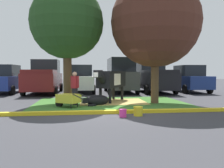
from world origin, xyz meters
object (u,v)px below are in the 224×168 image
(suv_dark_grey, at_px, (120,75))
(shade_tree_left, at_px, (67,23))
(shade_tree_right, at_px, (155,23))
(cow_holstein, at_px, (111,80))
(wheelbarrow, at_px, (68,99))
(person_handler, at_px, (75,87))
(hatchback_white, at_px, (81,79))
(bucket_yellow, at_px, (138,111))
(pickup_truck_black, at_px, (153,77))
(bucket_pink, at_px, (123,113))
(pickup_truck_maroon, at_px, (44,78))
(sedan_blue, at_px, (5,80))
(calf_lying, at_px, (97,100))
(sedan_silver, at_px, (189,79))

(suv_dark_grey, bearing_deg, shade_tree_left, -123.34)
(shade_tree_right, distance_m, cow_holstein, 3.46)
(shade_tree_left, xyz_separation_m, wheelbarrow, (0.12, -1.69, -3.51))
(person_handler, xyz_separation_m, hatchback_white, (0.21, 6.54, 0.17))
(bucket_yellow, distance_m, pickup_truck_black, 9.72)
(cow_holstein, distance_m, wheelbarrow, 2.69)
(bucket_pink, xyz_separation_m, pickup_truck_maroon, (-4.04, 9.33, 0.97))
(bucket_pink, bearing_deg, person_handler, 118.87)
(cow_holstein, height_order, sedan_blue, sedan_blue)
(calf_lying, height_order, hatchback_white, hatchback_white)
(wheelbarrow, distance_m, sedan_blue, 8.77)
(cow_holstein, height_order, hatchback_white, hatchback_white)
(bucket_yellow, bearing_deg, wheelbarrow, 139.46)
(shade_tree_left, bearing_deg, person_handler, -67.84)
(pickup_truck_black, bearing_deg, pickup_truck_maroon, 179.27)
(bucket_pink, xyz_separation_m, bucket_yellow, (0.56, 0.16, 0.03))
(person_handler, xyz_separation_m, suv_dark_grey, (3.11, 6.24, 0.46))
(calf_lying, xyz_separation_m, bucket_yellow, (1.25, -2.60, -0.07))
(wheelbarrow, bearing_deg, pickup_truck_black, 49.81)
(person_handler, relative_size, wheelbarrow, 1.03)
(wheelbarrow, bearing_deg, bucket_pink, -49.83)
(shade_tree_right, xyz_separation_m, wheelbarrow, (-4.05, -0.88, -3.46))
(person_handler, relative_size, bucket_yellow, 4.60)
(shade_tree_left, distance_m, hatchback_white, 6.35)
(hatchback_white, bearing_deg, pickup_truck_black, -3.92)
(bucket_pink, bearing_deg, cow_holstein, 88.87)
(shade_tree_left, bearing_deg, shade_tree_right, -10.94)
(suv_dark_grey, bearing_deg, bucket_yellow, -95.40)
(wheelbarrow, bearing_deg, shade_tree_left, 94.09)
(hatchback_white, xyz_separation_m, suv_dark_grey, (2.90, -0.31, 0.29))
(shade_tree_right, distance_m, suv_dark_grey, 6.66)
(pickup_truck_maroon, bearing_deg, hatchback_white, 5.96)
(shade_tree_left, height_order, sedan_blue, shade_tree_left)
(hatchback_white, bearing_deg, suv_dark_grey, -6.07)
(sedan_silver, bearing_deg, hatchback_white, 176.63)
(calf_lying, bearing_deg, cow_holstein, 56.02)
(person_handler, relative_size, bucket_pink, 5.68)
(calf_lying, bearing_deg, suv_dark_grey, 72.06)
(cow_holstein, xyz_separation_m, pickup_truck_black, (3.83, 5.33, -0.02))
(person_handler, bearing_deg, suv_dark_grey, 63.52)
(person_handler, bearing_deg, cow_holstein, 25.66)
(pickup_truck_maroon, bearing_deg, cow_holstein, -52.81)
(sedan_blue, height_order, sedan_silver, same)
(wheelbarrow, xyz_separation_m, sedan_silver, (8.59, 6.82, 0.60))
(cow_holstein, bearing_deg, shade_tree_left, 177.65)
(shade_tree_right, distance_m, person_handler, 4.86)
(calf_lying, relative_size, bucket_yellow, 4.02)
(calf_lying, bearing_deg, shade_tree_right, 8.70)
(sedan_silver, bearing_deg, pickup_truck_maroon, 178.88)
(cow_holstein, relative_size, person_handler, 1.91)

